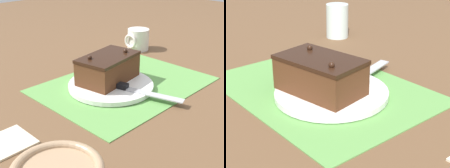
# 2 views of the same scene
# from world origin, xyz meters

# --- Properties ---
(ground_plane) EXTENTS (3.00, 3.00, 0.00)m
(ground_plane) POSITION_xyz_m (0.00, 0.00, 0.00)
(ground_plane) COLOR brown
(placemat_woven) EXTENTS (0.46, 0.34, 0.00)m
(placemat_woven) POSITION_xyz_m (0.00, 0.00, 0.00)
(placemat_woven) COLOR #609E4C
(placemat_woven) RESTS_ON ground_plane
(cake_plate) EXTENTS (0.23, 0.23, 0.01)m
(cake_plate) POSITION_xyz_m (0.04, -0.01, 0.01)
(cake_plate) COLOR white
(cake_plate) RESTS_ON placemat_woven
(chocolate_cake) EXTENTS (0.18, 0.13, 0.08)m
(chocolate_cake) POSITION_xyz_m (0.03, -0.03, 0.05)
(chocolate_cake) COLOR #512D19
(chocolate_cake) RESTS_ON cake_plate
(serving_knife) EXTENTS (0.08, 0.22, 0.01)m
(serving_knife) POSITION_xyz_m (0.04, 0.05, 0.02)
(serving_knife) COLOR black
(serving_knife) RESTS_ON cake_plate
(coffee_mug) EXTENTS (0.09, 0.08, 0.08)m
(coffee_mug) POSITION_xyz_m (-0.27, -0.18, 0.04)
(coffee_mug) COLOR silver
(coffee_mug) RESTS_ON ground_plane
(folded_napkin) EXTENTS (0.11, 0.09, 0.01)m
(folded_napkin) POSITION_xyz_m (0.38, 0.03, 0.00)
(folded_napkin) COLOR beige
(folded_napkin) RESTS_ON ground_plane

